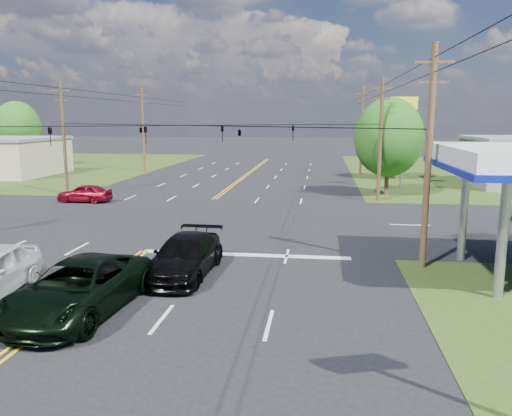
# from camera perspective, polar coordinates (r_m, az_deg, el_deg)

# --- Properties ---
(ground) EXTENTS (280.00, 280.00, 0.00)m
(ground) POSITION_cam_1_polar(r_m,az_deg,el_deg) (32.59, -7.84, -1.28)
(ground) COLOR black
(ground) RESTS_ON ground
(grass_nw) EXTENTS (46.00, 48.00, 0.03)m
(grass_nw) POSITION_cam_1_polar(r_m,az_deg,el_deg) (76.68, -27.21, 4.29)
(grass_nw) COLOR #2A4014
(grass_nw) RESTS_ON ground
(stop_bar) EXTENTS (10.00, 0.50, 0.02)m
(stop_bar) POSITION_cam_1_polar(r_m,az_deg,el_deg) (23.94, -1.28, -5.40)
(stop_bar) COLOR silver
(stop_bar) RESTS_ON ground
(pole_se) EXTENTS (1.60, 0.28, 9.50)m
(pole_se) POSITION_cam_1_polar(r_m,az_deg,el_deg) (22.29, 19.13, 5.71)
(pole_se) COLOR #46371D
(pole_se) RESTS_ON ground
(pole_nw) EXTENTS (1.60, 0.28, 9.50)m
(pole_nw) POSITION_cam_1_polar(r_m,az_deg,el_deg) (45.27, -21.10, 7.61)
(pole_nw) COLOR #46371D
(pole_nw) RESTS_ON ground
(pole_ne) EXTENTS (1.60, 0.28, 9.50)m
(pole_ne) POSITION_cam_1_polar(r_m,az_deg,el_deg) (40.06, 14.03, 7.74)
(pole_ne) COLOR #46371D
(pole_ne) RESTS_ON ground
(pole_left_far) EXTENTS (1.60, 0.28, 10.00)m
(pole_left_far) POSITION_cam_1_polar(r_m,az_deg,el_deg) (62.62, -12.76, 8.82)
(pole_left_far) COLOR #46371D
(pole_left_far) RESTS_ON ground
(pole_right_far) EXTENTS (1.60, 0.28, 10.00)m
(pole_right_far) POSITION_cam_1_polar(r_m,az_deg,el_deg) (58.97, 11.99, 8.77)
(pole_right_far) COLOR #46371D
(pole_right_far) RESTS_ON ground
(span_wire_signals) EXTENTS (26.00, 18.00, 1.13)m
(span_wire_signals) POSITION_cam_1_polar(r_m,az_deg,el_deg) (31.95, -8.10, 9.32)
(span_wire_signals) COLOR black
(span_wire_signals) RESTS_ON ground
(power_lines) EXTENTS (26.04, 100.00, 0.64)m
(power_lines) POSITION_cam_1_polar(r_m,az_deg,el_deg) (30.10, -9.28, 14.20)
(power_lines) COLOR black
(power_lines) RESTS_ON ground
(tree_right_a) EXTENTS (5.70, 5.70, 8.18)m
(tree_right_a) POSITION_cam_1_polar(r_m,az_deg,el_deg) (43.16, 14.91, 7.79)
(tree_right_a) COLOR #46371D
(tree_right_a) RESTS_ON ground
(tree_right_b) EXTENTS (4.94, 4.94, 7.09)m
(tree_right_b) POSITION_cam_1_polar(r_m,az_deg,el_deg) (55.40, 15.91, 7.54)
(tree_right_b) COLOR #46371D
(tree_right_b) RESTS_ON ground
(tree_far_l) EXTENTS (6.08, 6.08, 8.72)m
(tree_far_l) POSITION_cam_1_polar(r_m,az_deg,el_deg) (74.75, -25.62, 8.28)
(tree_far_l) COLOR #46371D
(tree_far_l) RESTS_ON ground
(pickup_dkgreen) EXTENTS (3.41, 6.58, 1.77)m
(pickup_dkgreen) POSITION_cam_1_polar(r_m,az_deg,el_deg) (17.84, -19.58, -8.57)
(pickup_dkgreen) COLOR black
(pickup_dkgreen) RESTS_ON ground
(suv_black) EXTENTS (2.50, 5.70, 1.63)m
(suv_black) POSITION_cam_1_polar(r_m,az_deg,el_deg) (20.98, -8.13, -5.46)
(suv_black) COLOR black
(suv_black) RESTS_ON ground
(sedan_red) EXTENTS (4.15, 1.69, 1.41)m
(sedan_red) POSITION_cam_1_polar(r_m,az_deg,el_deg) (41.02, -18.99, 1.62)
(sedan_red) COLOR maroon
(sedan_red) RESTS_ON ground
(polesign_ne) EXTENTS (2.31, 0.31, 8.38)m
(polesign_ne) POSITION_cam_1_polar(r_m,az_deg,el_deg) (47.88, 16.55, 9.97)
(polesign_ne) COLOR #A5A5AA
(polesign_ne) RESTS_ON ground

